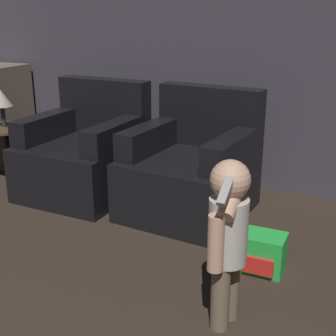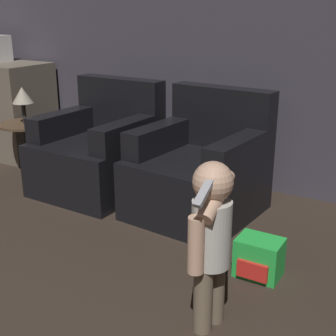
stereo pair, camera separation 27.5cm
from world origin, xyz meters
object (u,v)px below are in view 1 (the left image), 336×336
Objects in this scene: lamp at (1,99)px; armchair_right at (192,170)px; person_toddler at (227,232)px; toy_backpack at (262,253)px; armchair_left at (86,155)px.

armchair_right is at bearing 1.73° from lamp.
person_toddler is 3.29× the size of toy_backpack.
lamp is at bearing 166.48° from toy_backpack.
person_toddler is at bearing -25.56° from lamp.
armchair_right is at bearing 137.68° from toy_backpack.
armchair_left is 1.08× the size of person_toddler.
armchair_right is 1.76m from lamp.
toy_backpack is (0.69, -0.63, -0.20)m from armchair_right.
armchair_right is at bearing 1.83° from armchair_left.
armchair_right is 2.92× the size of lamp.
toy_backpack is at bearing -175.55° from person_toddler.
armchair_right is 1.35m from person_toddler.
armchair_left is 2.79× the size of lamp.
armchair_right reaches higher than person_toddler.
armchair_left is at bearing -175.05° from armchair_right.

